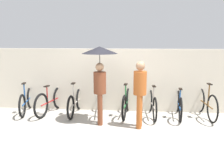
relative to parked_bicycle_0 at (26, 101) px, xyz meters
name	(u,v)px	position (x,y,z in m)	size (l,w,h in m)	color
ground_plane	(107,136)	(2.62, -1.64, -0.35)	(30.00, 30.00, 0.00)	#9E998E
back_wall	(115,80)	(2.62, 0.47, 0.59)	(13.23, 0.12, 1.89)	beige
parked_bicycle_0	(26,101)	(0.00, 0.00, 0.00)	(0.49, 1.63, 1.00)	black
parked_bicycle_1	(51,101)	(0.75, 0.01, 0.02)	(0.52, 1.73, 1.03)	black
parked_bicycle_2	(75,102)	(1.50, -0.02, 0.00)	(0.44, 1.67, 1.08)	black
parked_bicycle_3	(100,103)	(2.24, -0.05, 0.01)	(0.44, 1.76, 0.98)	black
parked_bicycle_4	(126,103)	(2.99, -0.02, 0.02)	(0.44, 1.70, 1.11)	black
parked_bicycle_5	(152,104)	(3.74, -0.02, 0.01)	(0.44, 1.69, 1.01)	black
parked_bicycle_6	(179,104)	(4.49, -0.01, 0.01)	(0.44, 1.69, 1.11)	black
parked_bicycle_7	(206,103)	(5.23, 0.03, 0.04)	(0.44, 1.74, 1.00)	black
pedestrian_leading	(100,65)	(2.33, -0.73, 1.18)	(0.92, 0.92, 2.00)	brown
pedestrian_center	(140,89)	(3.35, -0.98, 0.62)	(0.32, 0.32, 1.66)	#9E4C1E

